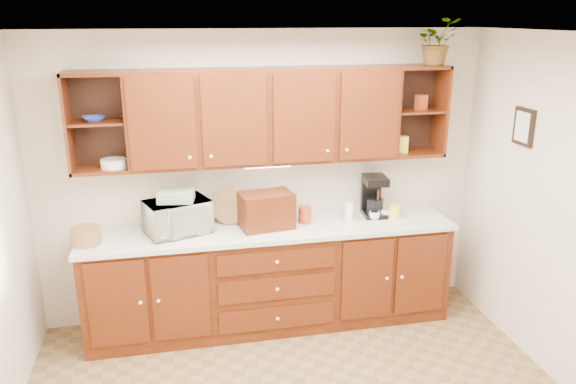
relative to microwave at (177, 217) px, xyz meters
name	(u,v)px	position (x,y,z in m)	size (l,w,h in m)	color
ceiling	(314,35)	(0.79, -1.48, 1.52)	(4.00, 4.00, 0.00)	white
back_wall	(264,178)	(0.79, 0.27, 0.22)	(4.00, 4.00, 0.00)	beige
base_cabinets	(271,278)	(0.79, -0.03, -0.63)	(3.20, 0.60, 0.90)	#381206
countertop	(270,229)	(0.79, -0.04, -0.16)	(3.24, 0.64, 0.04)	silver
upper_cabinets	(267,116)	(0.80, 0.11, 0.81)	(3.20, 0.33, 0.80)	#381206
undercabinet_light	(268,166)	(0.79, 0.06, 0.39)	(0.40, 0.05, 0.03)	white
framed_picture	(524,127)	(2.77, -0.58, 0.77)	(0.03, 0.24, 0.30)	black
wicker_basket	(86,236)	(-0.73, -0.10, -0.07)	(0.23, 0.23, 0.14)	olive
microwave	(177,217)	(0.00, 0.00, 0.00)	(0.52, 0.35, 0.29)	beige
towel_stack	(176,196)	(0.00, 0.00, 0.19)	(0.29, 0.21, 0.09)	#D5D364
wine_bottle	(174,213)	(-0.02, 0.07, 0.01)	(0.08, 0.08, 0.31)	black
woven_tray	(231,222)	(0.46, 0.13, -0.13)	(0.34, 0.34, 0.02)	olive
bread_box	(266,210)	(0.76, -0.03, 0.01)	(0.45, 0.28, 0.31)	#381206
mug_tree	(377,213)	(1.79, 0.01, -0.10)	(0.23, 0.24, 0.26)	#381206
canister_red	(305,215)	(1.11, 0.01, -0.07)	(0.11, 0.11, 0.15)	#AD3819
canister_white	(349,212)	(1.51, -0.03, -0.06)	(0.08, 0.08, 0.17)	white
canister_yellow	(395,212)	(1.94, -0.04, -0.08)	(0.10, 0.10, 0.12)	yellow
coffee_maker	(374,196)	(1.78, 0.09, 0.04)	(0.22, 0.28, 0.37)	black
bowl_stack	(93,119)	(-0.60, 0.10, 0.84)	(0.17, 0.17, 0.04)	#293A98
plate_stack	(114,163)	(-0.48, 0.08, 0.47)	(0.21, 0.21, 0.07)	white
pantry_box_yellow	(403,145)	(2.03, 0.08, 0.51)	(0.08, 0.06, 0.15)	yellow
pantry_box_red	(421,102)	(2.18, 0.10, 0.88)	(0.09, 0.08, 0.13)	#AD3819
potted_plant	(437,42)	(2.27, 0.07, 1.40)	(0.36, 0.31, 0.40)	#999999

